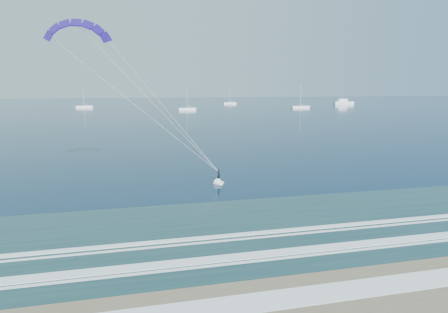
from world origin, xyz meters
TOP-DOWN VIEW (x-y plane):
  - ground at (0.00, 0.00)m, footprint 900.00×900.00m
  - kitesurfer_rig at (-6.98, 25.53)m, footprint 20.33×4.97m
  - motor_yacht at (135.71, 228.73)m, footprint 14.07×3.75m
  - sailboat_1 at (-32.54, 223.88)m, footprint 8.90×2.40m
  - sailboat_2 at (21.21, 185.90)m, footprint 8.65×2.40m
  - sailboat_3 at (62.16, 254.80)m, footprint 8.87×2.40m
  - sailboat_4 at (87.13, 191.78)m, footprint 10.33×2.40m

SIDE VIEW (x-z plane):
  - ground at x=0.00m, z-range 0.00..0.00m
  - sailboat_1 at x=-32.54m, z-range -5.30..6.67m
  - sailboat_3 at x=62.16m, z-range -5.34..6.71m
  - sailboat_2 at x=21.21m, z-range -5.32..6.69m
  - sailboat_4 at x=87.13m, z-range -6.19..7.58m
  - motor_yacht at x=135.71m, z-range -1.44..4.50m
  - kitesurfer_rig at x=-6.98m, z-range 0.18..19.47m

